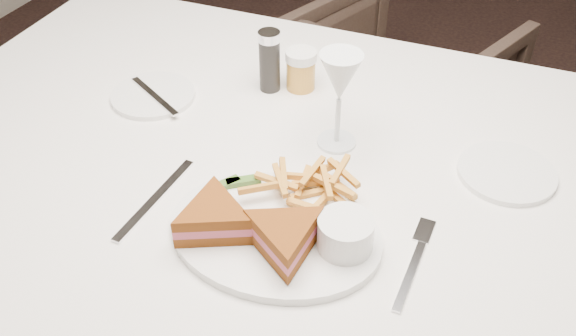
% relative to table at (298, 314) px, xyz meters
% --- Properties ---
extents(table, '(1.55, 1.07, 0.75)m').
position_rel_table_xyz_m(table, '(0.00, 0.00, 0.00)').
color(table, silver).
rests_on(table, ground).
extents(chair_far, '(0.75, 0.73, 0.61)m').
position_rel_table_xyz_m(chair_far, '(-0.09, 1.00, -0.07)').
color(chair_far, '#413128').
rests_on(chair_far, ground).
extents(table_setting, '(0.82, 0.58, 0.18)m').
position_rel_table_xyz_m(table_setting, '(0.01, -0.05, 0.41)').
color(table_setting, white).
rests_on(table_setting, table).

